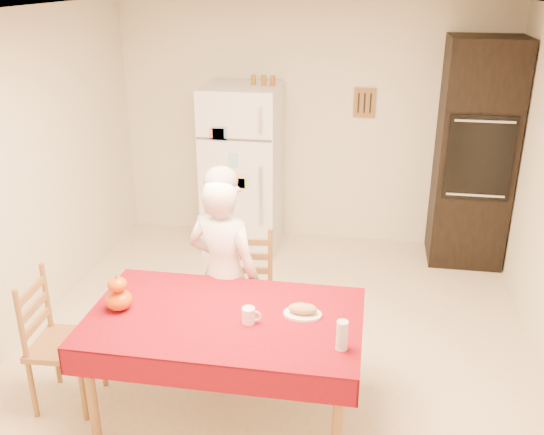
% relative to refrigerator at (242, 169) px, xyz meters
% --- Properties ---
extents(floor, '(4.50, 4.50, 0.00)m').
position_rel_refrigerator_xyz_m(floor, '(0.65, -1.88, -0.85)').
color(floor, '#CBB192').
rests_on(floor, ground).
extents(room_shell, '(4.02, 4.52, 2.51)m').
position_rel_refrigerator_xyz_m(room_shell, '(0.65, -1.88, 0.77)').
color(room_shell, beige).
rests_on(room_shell, ground).
extents(refrigerator, '(0.75, 0.74, 1.70)m').
position_rel_refrigerator_xyz_m(refrigerator, '(0.00, 0.00, 0.00)').
color(refrigerator, white).
rests_on(refrigerator, floor).
extents(oven_cabinet, '(0.70, 0.62, 2.20)m').
position_rel_refrigerator_xyz_m(oven_cabinet, '(2.28, 0.05, 0.25)').
color(oven_cabinet, black).
rests_on(oven_cabinet, floor).
extents(dining_table, '(1.70, 1.00, 0.76)m').
position_rel_refrigerator_xyz_m(dining_table, '(0.47, -2.68, -0.16)').
color(dining_table, brown).
rests_on(dining_table, floor).
extents(chair_far, '(0.46, 0.44, 0.95)m').
position_rel_refrigerator_xyz_m(chair_far, '(0.42, -1.85, -0.34)').
color(chair_far, brown).
rests_on(chair_far, floor).
extents(chair_left, '(0.43, 0.45, 0.95)m').
position_rel_refrigerator_xyz_m(chair_left, '(-0.69, -2.72, -0.34)').
color(chair_left, brown).
rests_on(chair_left, floor).
extents(seated_woman, '(0.61, 0.48, 1.49)m').
position_rel_refrigerator_xyz_m(seated_woman, '(0.32, -2.12, -0.11)').
color(seated_woman, silver).
rests_on(seated_woman, floor).
extents(coffee_mug, '(0.08, 0.08, 0.10)m').
position_rel_refrigerator_xyz_m(coffee_mug, '(0.63, -2.73, -0.04)').
color(coffee_mug, white).
rests_on(coffee_mug, dining_table).
extents(pumpkin_lower, '(0.17, 0.17, 0.13)m').
position_rel_refrigerator_xyz_m(pumpkin_lower, '(-0.20, -2.71, -0.02)').
color(pumpkin_lower, red).
rests_on(pumpkin_lower, dining_table).
extents(pumpkin_upper, '(0.12, 0.12, 0.09)m').
position_rel_refrigerator_xyz_m(pumpkin_upper, '(-0.20, -2.71, 0.09)').
color(pumpkin_upper, '#DC4E05').
rests_on(pumpkin_upper, pumpkin_lower).
extents(wine_glass, '(0.07, 0.07, 0.18)m').
position_rel_refrigerator_xyz_m(wine_glass, '(1.20, -2.91, -0.00)').
color(wine_glass, silver).
rests_on(wine_glass, dining_table).
extents(bread_plate, '(0.24, 0.24, 0.02)m').
position_rel_refrigerator_xyz_m(bread_plate, '(0.94, -2.60, -0.08)').
color(bread_plate, white).
rests_on(bread_plate, dining_table).
extents(bread_loaf, '(0.18, 0.10, 0.06)m').
position_rel_refrigerator_xyz_m(bread_loaf, '(0.94, -2.60, -0.04)').
color(bread_loaf, '#A37D50').
rests_on(bread_loaf, bread_plate).
extents(spice_jar_left, '(0.05, 0.05, 0.10)m').
position_rel_refrigerator_xyz_m(spice_jar_left, '(0.12, 0.05, 0.90)').
color(spice_jar_left, '#935F1A').
rests_on(spice_jar_left, refrigerator).
extents(spice_jar_mid, '(0.05, 0.05, 0.10)m').
position_rel_refrigerator_xyz_m(spice_jar_mid, '(0.22, 0.05, 0.90)').
color(spice_jar_mid, '#895D19').
rests_on(spice_jar_mid, refrigerator).
extents(spice_jar_right, '(0.05, 0.05, 0.10)m').
position_rel_refrigerator_xyz_m(spice_jar_right, '(0.31, 0.05, 0.90)').
color(spice_jar_right, '#944F1A').
rests_on(spice_jar_right, refrigerator).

